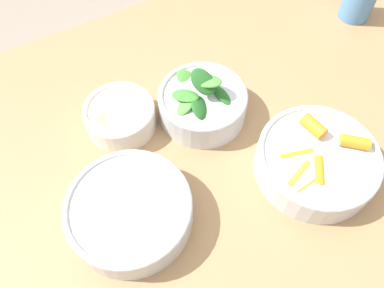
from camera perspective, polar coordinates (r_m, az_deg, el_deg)
The scene contains 6 objects.
ground_plane at distance 1.34m, azimuth -2.29°, elevation -20.37°, with size 10.00×10.00×0.00m, color gray.
dining_table at distance 0.72m, azimuth -4.05°, elevation -9.01°, with size 1.33×0.85×0.76m.
bowl_carrots at distance 0.63m, azimuth 18.42°, elevation -2.43°, with size 0.19×0.19×0.07m.
bowl_greens at distance 0.66m, azimuth 1.57°, elevation 6.35°, with size 0.16×0.16×0.11m.
bowl_beans_hotdog at distance 0.57m, azimuth -9.37°, elevation -10.08°, with size 0.19×0.19×0.05m.
bowl_cookies at distance 0.66m, azimuth -10.95°, elevation 4.32°, with size 0.12×0.12×0.05m.
Camera 1 is at (0.10, 0.28, 1.30)m, focal length 35.00 mm.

